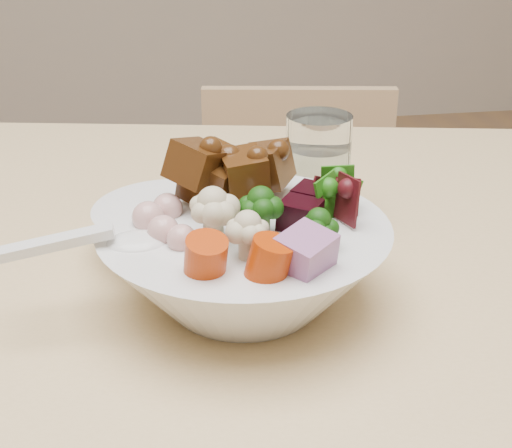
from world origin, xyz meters
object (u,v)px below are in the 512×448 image
Objects in this scene: water_glass at (317,174)px; side_bowl at (171,231)px; food_bowl at (246,257)px; chair_far at (297,278)px.

water_glass is 0.15m from side_bowl.
side_bowl is (-0.05, 0.09, -0.02)m from food_bowl.
water_glass is (0.09, 0.14, 0.01)m from food_bowl.
water_glass is (-0.11, -0.52, 0.42)m from chair_far.
chair_far is 0.80m from food_bowl.
side_bowl is (-0.14, -0.05, -0.03)m from water_glass.
food_bowl is at bearing -123.27° from water_glass.
chair_far is 0.74m from side_bowl.
food_bowl is at bearing -96.59° from chair_far.
side_bowl is (-0.25, -0.57, 0.39)m from chair_far.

